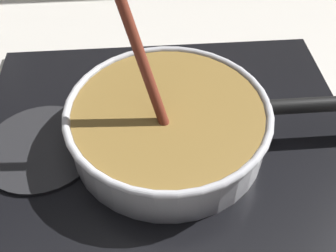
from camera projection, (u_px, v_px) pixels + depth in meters
The scene contains 5 objects.
ground at pixel (66, 252), 0.52m from camera, with size 2.40×1.60×0.04m, color beige.
hob_plate at pixel (168, 144), 0.61m from camera, with size 0.56×0.48×0.01m, color black.
burner_ring at pixel (168, 139), 0.60m from camera, with size 0.17×0.17×0.01m, color #592D0C.
spare_burner at pixel (41, 147), 0.59m from camera, with size 0.17×0.17×0.01m, color #262628.
cooking_pan at pixel (169, 123), 0.57m from camera, with size 0.45×0.29×0.27m.
Camera 1 is at (0.11, -0.25, 0.46)m, focal length 43.51 mm.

